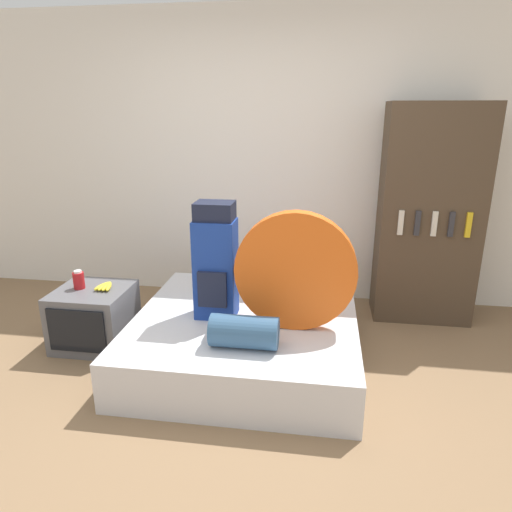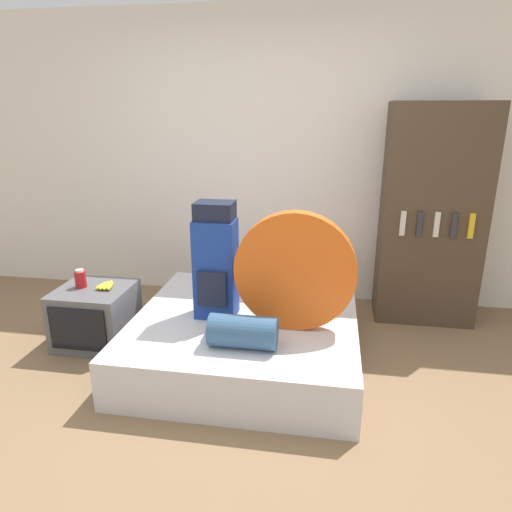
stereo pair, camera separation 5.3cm
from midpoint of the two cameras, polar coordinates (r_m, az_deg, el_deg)
The scene contains 10 objects.
ground_plane at distance 2.87m, azimuth -3.98°, elevation -19.57°, with size 16.00×16.00×0.00m, color #846647.
wall_back at distance 4.25m, azimuth 1.42°, elevation 11.91°, with size 8.00×0.05×2.60m.
bed at distance 3.36m, azimuth -1.70°, elevation -10.02°, with size 1.56×1.58×0.34m.
backpack at distance 3.16m, azimuth -5.54°, elevation -0.83°, with size 0.28×0.25×0.82m.
tent_bag at distance 2.98m, azimuth 4.44°, elevation -1.91°, with size 0.80×0.10×0.80m.
sleeping_roll at distance 2.84m, azimuth -2.03°, elevation -9.44°, with size 0.42×0.21×0.21m.
television at distance 3.75m, azimuth -19.95°, elevation -7.16°, with size 0.54×0.53×0.45m.
canister at distance 3.69m, azimuth -21.67°, elevation -2.80°, with size 0.08×0.08×0.14m.
banana_bunch at distance 3.64m, azimuth -18.69°, elevation -3.60°, with size 0.14×0.18×0.04m.
bookshelf at distance 4.05m, azimuth 20.44°, elevation 4.76°, with size 0.80×0.43×1.80m.
Camera 1 is at (0.49, -2.22, 1.75)m, focal length 32.00 mm.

